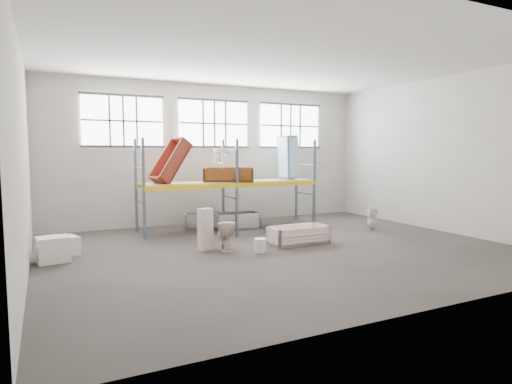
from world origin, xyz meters
TOP-DOWN VIEW (x-y plane):
  - floor at (0.00, 0.00)m, footprint 12.00×10.00m
  - ceiling at (0.00, 0.00)m, footprint 12.00×10.00m
  - wall_back at (0.00, 5.05)m, footprint 12.00×0.10m
  - wall_front at (0.00, -5.05)m, footprint 12.00×0.10m
  - wall_left at (-6.05, 0.00)m, footprint 0.10×10.00m
  - wall_right at (6.05, 0.00)m, footprint 0.10×10.00m
  - window_left at (-3.20, 4.94)m, footprint 2.60×0.04m
  - window_mid at (0.00, 4.94)m, footprint 2.60×0.04m
  - window_right at (3.20, 4.94)m, footprint 2.60×0.04m
  - rack_upright_la at (-3.00, 2.90)m, footprint 0.08×0.08m
  - rack_upright_lb at (-3.00, 4.10)m, footprint 0.08×0.08m
  - rack_upright_ma at (0.00, 2.90)m, footprint 0.08×0.08m
  - rack_upright_mb at (0.00, 4.10)m, footprint 0.08×0.08m
  - rack_upright_ra at (3.00, 2.90)m, footprint 0.08×0.08m
  - rack_upright_rb at (3.00, 4.10)m, footprint 0.08×0.08m
  - rack_beam_front at (0.00, 2.90)m, footprint 6.00×0.10m
  - rack_beam_back at (0.00, 4.10)m, footprint 6.00×0.10m
  - shelf_deck at (0.00, 3.50)m, footprint 5.90×1.10m
  - wet_patch at (0.00, 2.70)m, footprint 1.80×1.80m
  - bathtub_beige at (0.77, 0.35)m, footprint 1.69×0.80m
  - cistern_spare at (1.09, 0.60)m, footprint 0.48×0.31m
  - sink_in_tub at (0.57, 0.75)m, footprint 0.44×0.44m
  - toilet_beige at (-1.39, 0.53)m, footprint 0.60×0.85m
  - cistern_tall at (-1.86, 0.75)m, footprint 0.41×0.33m
  - toilet_white at (4.15, 1.14)m, footprint 0.41×0.41m
  - steel_tub_left at (-0.75, 3.97)m, footprint 1.44×0.85m
  - steel_tub_right at (0.16, 3.29)m, footprint 1.53×0.83m
  - rust_tub_flat at (-0.07, 3.47)m, footprint 1.82×1.34m
  - rust_tub_tilted at (-2.03, 3.52)m, footprint 1.40×1.03m
  - sink_on_shelf at (-0.26, 3.40)m, footprint 0.89×0.80m
  - blue_tub_upright at (2.34, 3.65)m, footprint 0.51×0.74m
  - bucket at (-0.68, -0.13)m, footprint 0.32×0.32m
  - carton_near at (-5.50, 1.16)m, footprint 0.77×0.69m
  - carton_far at (-5.22, 1.74)m, footprint 0.73×0.73m

SIDE VIEW (x-z plane):
  - floor at x=0.00m, z-range -0.10..0.00m
  - wet_patch at x=0.00m, z-range 0.00..0.00m
  - sink_in_tub at x=0.57m, z-range 0.09..0.23m
  - bucket at x=-0.68m, z-range 0.00..0.36m
  - carton_far at x=-5.22m, z-range 0.00..0.47m
  - bathtub_beige at x=0.77m, z-range 0.00..0.50m
  - steel_tub_left at x=-0.75m, z-range 0.00..0.50m
  - steel_tub_right at x=0.16m, z-range 0.00..0.54m
  - cistern_spare at x=1.09m, z-range 0.07..0.49m
  - carton_near at x=-5.50m, z-range 0.00..0.60m
  - toilet_white at x=4.15m, z-range 0.00..0.76m
  - toilet_beige at x=-1.39m, z-range 0.00..0.79m
  - cistern_tall at x=-1.86m, z-range 0.00..1.11m
  - rack_upright_la at x=-3.00m, z-range 0.00..3.00m
  - rack_upright_lb at x=-3.00m, z-range 0.00..3.00m
  - rack_upright_ma at x=0.00m, z-range 0.00..3.00m
  - rack_upright_mb at x=0.00m, z-range 0.00..3.00m
  - rack_upright_ra at x=3.00m, z-range 0.00..3.00m
  - rack_upright_rb at x=3.00m, z-range 0.00..3.00m
  - rack_beam_front at x=0.00m, z-range 1.43..1.57m
  - rack_beam_back at x=0.00m, z-range 1.43..1.57m
  - shelf_deck at x=0.00m, z-range 1.57..1.59m
  - rust_tub_flat at x=-0.07m, z-range 1.59..2.05m
  - sink_on_shelf at x=-0.26m, z-range 1.77..2.42m
  - rust_tub_tilted at x=-2.03m, z-range 1.53..3.06m
  - blue_tub_upright at x=2.34m, z-range 1.62..3.17m
  - wall_back at x=0.00m, z-range 0.00..5.00m
  - wall_front at x=0.00m, z-range 0.00..5.00m
  - wall_left at x=-6.05m, z-range 0.00..5.00m
  - wall_right at x=6.05m, z-range 0.00..5.00m
  - window_left at x=-3.20m, z-range 2.80..4.40m
  - window_mid at x=0.00m, z-range 2.80..4.40m
  - window_right at x=3.20m, z-range 2.80..4.40m
  - ceiling at x=0.00m, z-range 5.00..5.10m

